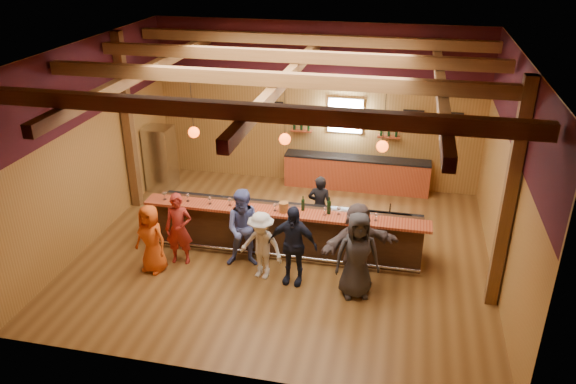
% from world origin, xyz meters
% --- Properties ---
extents(room, '(9.04, 9.00, 4.52)m').
position_xyz_m(room, '(0.00, 0.06, 3.21)').
color(room, brown).
rests_on(room, ground).
extents(bar_counter, '(6.30, 1.07, 1.11)m').
position_xyz_m(bar_counter, '(0.02, 0.15, 0.52)').
color(bar_counter, black).
rests_on(bar_counter, ground).
extents(back_bar_cabinet, '(4.00, 0.52, 0.95)m').
position_xyz_m(back_bar_cabinet, '(1.20, 3.72, 0.48)').
color(back_bar_cabinet, maroon).
rests_on(back_bar_cabinet, ground).
extents(window, '(0.95, 0.09, 0.95)m').
position_xyz_m(window, '(0.80, 3.95, 2.05)').
color(window, silver).
rests_on(window, room).
extents(framed_pictures, '(5.35, 0.05, 0.45)m').
position_xyz_m(framed_pictures, '(1.67, 3.94, 2.10)').
color(framed_pictures, black).
rests_on(framed_pictures, room).
extents(wine_shelves, '(3.00, 0.18, 0.30)m').
position_xyz_m(wine_shelves, '(0.80, 3.88, 1.62)').
color(wine_shelves, maroon).
rests_on(wine_shelves, room).
extents(pendant_lights, '(4.24, 0.24, 1.37)m').
position_xyz_m(pendant_lights, '(0.00, 0.00, 2.71)').
color(pendant_lights, black).
rests_on(pendant_lights, room).
extents(stainless_fridge, '(0.70, 0.70, 1.80)m').
position_xyz_m(stainless_fridge, '(-4.10, 2.60, 0.90)').
color(stainless_fridge, silver).
rests_on(stainless_fridge, ground).
extents(customer_orange, '(0.85, 0.66, 1.52)m').
position_xyz_m(customer_orange, '(-2.58, -1.34, 0.76)').
color(customer_orange, '#CC4D13').
rests_on(customer_orange, ground).
extents(customer_redvest, '(0.64, 0.46, 1.63)m').
position_xyz_m(customer_redvest, '(-2.14, -0.91, 0.81)').
color(customer_redvest, maroon).
rests_on(customer_redvest, ground).
extents(customer_denim, '(0.97, 0.82, 1.77)m').
position_xyz_m(customer_denim, '(-0.71, -0.71, 0.89)').
color(customer_denim, '#505DA0').
rests_on(customer_denim, ground).
extents(customer_white, '(1.08, 0.80, 1.50)m').
position_xyz_m(customer_white, '(-0.26, -1.10, 0.75)').
color(customer_white, silver).
rests_on(customer_white, ground).
extents(customer_navy, '(1.05, 0.49, 1.74)m').
position_xyz_m(customer_navy, '(0.41, -1.13, 0.87)').
color(customer_navy, black).
rests_on(customer_navy, ground).
extents(customer_brown, '(1.71, 1.34, 1.81)m').
position_xyz_m(customer_brown, '(1.68, -0.92, 0.91)').
color(customer_brown, '#524341').
rests_on(customer_brown, ground).
extents(customer_dark, '(1.01, 0.80, 1.80)m').
position_xyz_m(customer_dark, '(1.73, -1.30, 0.90)').
color(customer_dark, '#272629').
rests_on(customer_dark, ground).
extents(bartender, '(0.56, 0.37, 1.53)m').
position_xyz_m(bartender, '(0.63, 0.90, 0.77)').
color(bartender, black).
rests_on(bartender, ground).
extents(ice_bucket, '(0.20, 0.20, 0.22)m').
position_xyz_m(ice_bucket, '(0.01, -0.20, 1.22)').
color(ice_bucket, brown).
rests_on(ice_bucket, bar_counter).
extents(bottle_a, '(0.07, 0.07, 0.34)m').
position_xyz_m(bottle_a, '(0.40, -0.04, 1.24)').
color(bottle_a, black).
rests_on(bottle_a, bar_counter).
extents(bottle_b, '(0.08, 0.08, 0.39)m').
position_xyz_m(bottle_b, '(0.98, -0.08, 1.26)').
color(bottle_b, black).
rests_on(bottle_b, bar_counter).
extents(glass_a, '(0.09, 0.09, 0.20)m').
position_xyz_m(glass_a, '(-2.75, -0.18, 1.25)').
color(glass_a, silver).
rests_on(glass_a, bar_counter).
extents(glass_b, '(0.08, 0.08, 0.18)m').
position_xyz_m(glass_b, '(-2.20, -0.15, 1.24)').
color(glass_b, silver).
rests_on(glass_b, bar_counter).
extents(glass_c, '(0.08, 0.08, 0.17)m').
position_xyz_m(glass_c, '(-1.67, -0.17, 1.23)').
color(glass_c, silver).
rests_on(glass_c, bar_counter).
extents(glass_d, '(0.08, 0.08, 0.18)m').
position_xyz_m(glass_d, '(-1.22, -0.15, 1.24)').
color(glass_d, silver).
rests_on(glass_d, bar_counter).
extents(glass_e, '(0.08, 0.08, 0.18)m').
position_xyz_m(glass_e, '(-0.18, -0.19, 1.24)').
color(glass_e, silver).
rests_on(glass_e, bar_counter).
extents(glass_f, '(0.08, 0.08, 0.19)m').
position_xyz_m(glass_f, '(0.90, -0.16, 1.24)').
color(glass_f, silver).
rests_on(glass_f, bar_counter).
extents(glass_g, '(0.08, 0.08, 0.18)m').
position_xyz_m(glass_g, '(1.19, -0.06, 1.24)').
color(glass_g, silver).
rests_on(glass_g, bar_counter).
extents(glass_h, '(0.08, 0.08, 0.18)m').
position_xyz_m(glass_h, '(1.99, -0.18, 1.24)').
color(glass_h, silver).
rests_on(glass_h, bar_counter).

